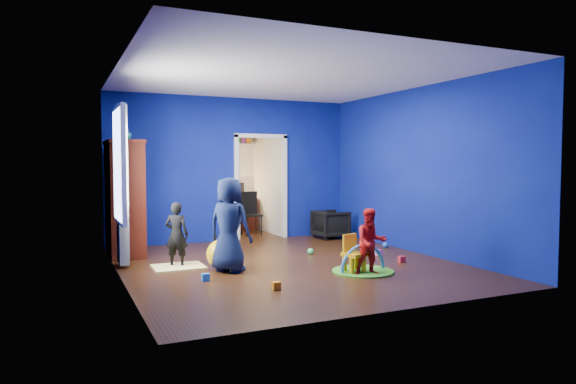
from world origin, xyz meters
name	(u,v)px	position (x,y,z in m)	size (l,w,h in m)	color
floor	(289,265)	(0.00, 0.00, 0.00)	(5.00, 5.50, 0.01)	black
ceiling	(289,76)	(0.00, 0.00, 2.90)	(5.00, 5.50, 0.01)	white
wall_back	(233,169)	(0.00, 2.75, 1.45)	(5.00, 0.02, 2.90)	navy
wall_front	(397,175)	(0.00, -2.75, 1.45)	(5.00, 0.02, 2.90)	navy
wall_left	(119,173)	(-2.50, 0.00, 1.45)	(0.02, 5.50, 2.90)	navy
wall_right	(419,170)	(2.50, 0.00, 1.45)	(0.02, 5.50, 2.90)	navy
alcove	(246,178)	(0.60, 3.62, 1.25)	(1.00, 1.75, 2.50)	silver
armchair	(331,224)	(1.97, 2.20, 0.29)	(0.63, 0.65, 0.59)	black
child_black	(177,234)	(-1.63, 0.55, 0.50)	(0.36, 0.24, 0.99)	black
child_navy	(229,225)	(-1.00, -0.11, 0.69)	(0.67, 0.44, 1.37)	#10123C
toddler_red	(371,242)	(0.75, -1.15, 0.47)	(0.46, 0.36, 0.94)	#AD1D12
vase	(126,134)	(-2.22, 1.60, 2.06)	(0.19, 0.19, 0.20)	#0D5C6D
potted_plant	(122,131)	(-2.22, 2.12, 2.13)	(0.20, 0.20, 0.35)	#338C37
tv_armoire	(125,198)	(-2.22, 1.90, 0.98)	(0.58, 1.14, 1.96)	#380F09
crt_tv	(127,196)	(-2.18, 1.90, 1.02)	(0.46, 0.70, 0.54)	silver
yellow_blanket	(178,267)	(-1.63, 0.45, 0.01)	(0.75, 0.60, 0.03)	#F2E07A
hopper_ball	(221,254)	(-1.05, 0.14, 0.22)	(0.44, 0.44, 0.44)	yellow
kid_chair	(354,256)	(0.60, -0.95, 0.25)	(0.28, 0.28, 0.50)	yellow
play_mat	(363,271)	(0.75, -0.94, 0.01)	(0.89, 0.89, 0.02)	green
toy_arch	(363,271)	(0.75, -0.94, 0.02)	(0.80, 0.80, 0.05)	#3F8CD8
window_left	(118,165)	(-2.48, 0.35, 1.55)	(0.03, 0.95, 1.55)	white
curtain	(122,185)	(-2.37, 0.90, 1.25)	(0.14, 0.42, 2.40)	slate
doorway	(261,188)	(0.60, 2.75, 1.05)	(1.16, 0.10, 2.10)	white
study_desk	(237,214)	(0.60, 4.26, 0.38)	(0.88, 0.44, 0.75)	#3D140A
desk_monitor	(236,190)	(0.60, 4.38, 0.95)	(0.40, 0.05, 0.32)	black
desk_lamp	(225,191)	(0.32, 4.32, 0.93)	(0.14, 0.14, 0.14)	#FFD88C
folding_chair	(251,214)	(0.60, 3.30, 0.46)	(0.40, 0.40, 0.92)	black
book_shelf	(235,144)	(0.60, 4.37, 2.02)	(0.88, 0.24, 0.04)	white
toy_0	(402,259)	(1.71, -0.58, 0.05)	(0.10, 0.08, 0.10)	red
toy_1	(385,245)	(2.29, 0.70, 0.06)	(0.11, 0.11, 0.11)	blue
toy_2	(276,286)	(-0.80, -1.39, 0.05)	(0.10, 0.08, 0.10)	orange
toy_3	(310,251)	(0.71, 0.66, 0.06)	(0.11, 0.11, 0.11)	#35BA5F
toy_4	(379,253)	(1.73, 0.08, 0.05)	(0.10, 0.08, 0.10)	#B945B3
toy_5	(205,277)	(-1.48, -0.55, 0.05)	(0.10, 0.08, 0.10)	#267ED8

